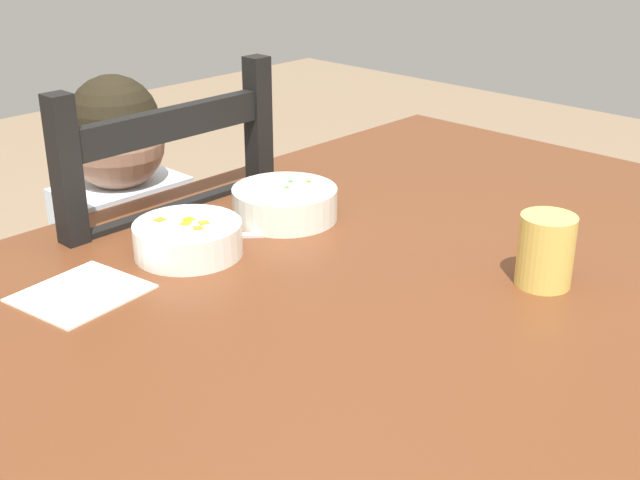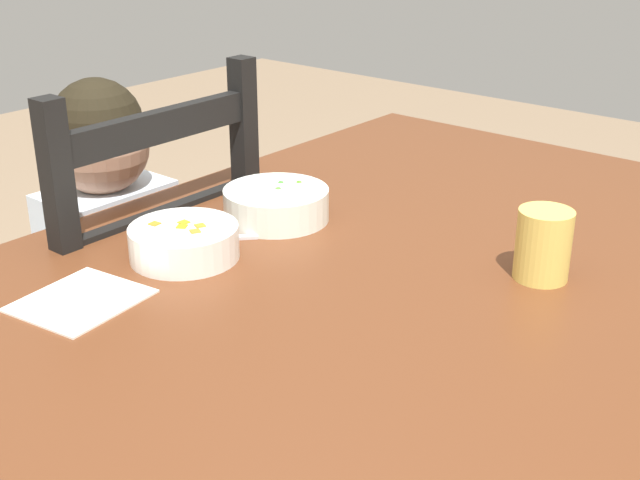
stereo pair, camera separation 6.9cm
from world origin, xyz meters
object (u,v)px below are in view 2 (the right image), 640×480
Objects in this scene: dining_chair at (128,343)px; bowl_of_carrots at (184,241)px; dining_table at (358,351)px; drinking_cup at (543,245)px; child_figure at (121,262)px; bowl_of_peas at (276,203)px; spoon at (196,238)px.

dining_chair is 0.45m from bowl_of_carrots.
bowl_of_carrots reaches higher than dining_table.
dining_table is 0.29m from drinking_cup.
bowl_of_peas is at bearing -71.49° from child_figure.
bowl_of_peas is 0.15m from spoon.
bowl_of_carrots is at bearing 105.35° from dining_table.
dining_table is 1.65× the size of child_figure.
dining_chair is 0.82m from drinking_cup.
dining_table is 0.31m from bowl_of_peas.
dining_chair is 10.11× the size of drinking_cup.
child_figure is 0.76m from drinking_cup.
bowl_of_peas is at bearing 0.00° from bowl_of_carrots.
drinking_cup is at bearing -76.80° from dining_chair.
child_figure is at bearing 87.34° from dining_table.
child_figure is 5.74× the size of bowl_of_peas.
bowl_of_peas is at bearing -71.79° from dining_chair.
bowl_of_carrots is 0.50m from drinking_cup.
dining_chair reaches higher than bowl_of_carrots.
child_figure is (0.03, 0.55, -0.04)m from dining_table.
dining_chair is 0.17m from child_figure.
dining_table is 13.93× the size of spoon.
dining_chair is at bearing 71.75° from bowl_of_carrots.
child_figure is at bearing -91.85° from dining_chair.
child_figure reaches higher than dining_table.
bowl_of_peas is 1.71× the size of drinking_cup.
bowl_of_carrots is at bearing -108.49° from child_figure.
child_figure reaches higher than drinking_cup.
dining_chair is 8.68× the size of spoon.
drinking_cup is at bearing -80.44° from bowl_of_peas.
spoon is at bearing 166.84° from bowl_of_peas.
dining_table is at bearing -92.65° from dining_chair.
child_figure reaches higher than spoon.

